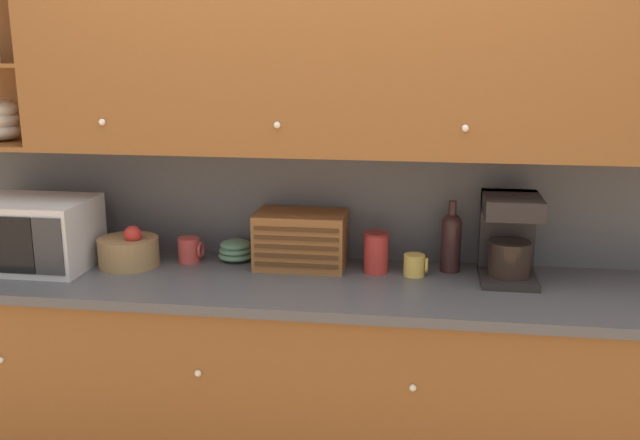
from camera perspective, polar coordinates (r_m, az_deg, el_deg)
ground_plane at (r=3.59m, az=0.56°, el=-16.88°), size 24.00×24.00×0.00m
wall_back at (r=3.16m, az=0.68°, el=4.09°), size 5.65×0.06×2.60m
counter_unit at (r=3.09m, az=-0.27°, el=-12.76°), size 3.27×0.69×0.91m
backsplash_panel at (r=3.15m, az=0.59°, el=1.42°), size 3.25×0.01×0.50m
upper_cabinets at (r=2.88m, az=3.44°, el=12.44°), size 3.25×0.40×0.72m
microwave at (r=3.29m, az=-22.40°, el=-0.98°), size 0.55×0.37×0.29m
fruit_basket at (r=3.18m, az=-15.05°, el=-2.41°), size 0.26×0.26×0.18m
mug_blue_second at (r=3.18m, az=-10.38°, el=-2.37°), size 0.11×0.09×0.11m
bowl_stack_on_counter at (r=3.18m, az=-6.76°, el=-2.43°), size 0.16×0.16×0.09m
bread_box at (r=3.05m, az=-1.53°, el=-1.57°), size 0.38×0.25×0.24m
storage_canister at (r=2.99m, az=4.50°, el=-2.59°), size 0.11×0.11×0.17m
mug at (r=2.98m, az=7.61°, el=-3.59°), size 0.10×0.09×0.09m
wine_bottle at (r=3.03m, az=10.44°, el=-1.54°), size 0.08×0.08×0.30m
coffee_maker at (r=2.98m, az=14.90°, el=-1.24°), size 0.22×0.28×0.35m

